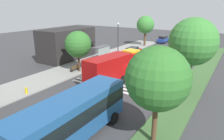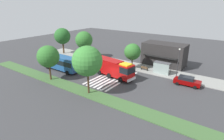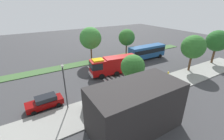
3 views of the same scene
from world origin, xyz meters
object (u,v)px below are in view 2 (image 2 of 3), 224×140
fire_truck (115,68)px  median_tree_west (87,61)px  sidewalk_tree_west (84,40)px  sidewalk_tree_center (132,52)px  bus_stop_shelter (162,66)px  fire_hydrant (100,60)px  parked_car_west (187,81)px  transit_bus (61,62)px  street_lamp (178,61)px  sidewalk_tree_far_west (62,36)px  bench_near_shelter (144,68)px  median_tree_far_west (48,57)px  bench_west_of_shelter (132,65)px

fire_truck → median_tree_west: size_ratio=1.20×
sidewalk_tree_west → sidewalk_tree_center: bearing=0.0°
bus_stop_shelter → sidewalk_tree_center: sidewalk_tree_center is taller
sidewalk_tree_west → fire_hydrant: (5.76, -0.50, -4.70)m
parked_car_west → sidewalk_tree_west: bearing=173.0°
parked_car_west → sidewalk_tree_center: sidewalk_tree_center is taller
transit_bus → street_lamp: size_ratio=1.60×
fire_hydrant → sidewalk_tree_center: bearing=3.0°
sidewalk_tree_far_west → sidewalk_tree_center: (24.06, -0.00, -1.25)m
sidewalk_tree_center → fire_hydrant: sidewalk_tree_center is taller
sidewalk_tree_far_west → parked_car_west: bearing=-3.4°
parked_car_west → street_lamp: size_ratio=0.77×
bus_stop_shelter → bench_near_shelter: bearing=-179.8°
transit_bus → street_lamp: bearing=-156.3°
sidewalk_tree_far_west → median_tree_west: (24.38, -15.49, 0.46)m
parked_car_west → median_tree_far_west: 27.01m
bench_near_shelter → fire_truck: bearing=-114.3°
transit_bus → street_lamp: street_lamp is taller
fire_truck → transit_bus: fire_truck is taller
bench_west_of_shelter → sidewalk_tree_far_west: 24.24m
bus_stop_shelter → sidewalk_tree_west: size_ratio=0.47×
sidewalk_tree_west → bench_near_shelter: bearing=1.8°
parked_car_west → sidewalk_tree_far_west: (-37.24, 2.20, 4.49)m
fire_truck → parked_car_west: bearing=26.7°
bus_stop_shelter → fire_hydrant: (-16.44, -1.09, -1.40)m
transit_bus → sidewalk_tree_center: bearing=-140.3°
median_tree_far_west → fire_hydrant: (0.54, 14.99, -4.43)m
median_tree_far_west → bench_near_shelter: bearing=51.1°
parked_car_west → transit_bus: (-25.99, -8.22, 1.14)m
fire_truck → transit_bus: (-12.48, -3.67, -0.02)m
bench_west_of_shelter → median_tree_west: bearing=-87.8°
fire_truck → transit_bus: size_ratio=0.98×
parked_car_west → fire_hydrant: parked_car_west is taller
median_tree_west → bench_near_shelter: bearing=80.6°
parked_car_west → fire_hydrant: (-22.63, 1.70, -0.41)m
bench_near_shelter → transit_bus: bearing=-145.2°
fire_hydrant → sidewalk_tree_west: bearing=175.0°
bench_near_shelter → median_tree_far_west: bearing=-128.9°
parked_car_west → sidewalk_tree_center: bearing=167.9°
bench_west_of_shelter → sidewalk_tree_center: 3.60m
bench_west_of_shelter → sidewalk_tree_far_west: (-23.75, -0.57, 4.79)m
sidewalk_tree_center → median_tree_far_west: bearing=-122.8°
bus_stop_shelter → bench_west_of_shelter: size_ratio=2.19×
sidewalk_tree_west → street_lamp: bearing=-0.9°
fire_hydrant → street_lamp: bearing=0.3°
median_tree_west → fire_hydrant: size_ratio=11.76×
sidewalk_tree_far_west → median_tree_far_west: bearing=-47.8°
fire_truck → street_lamp: street_lamp is taller
parked_car_west → bench_near_shelter: 10.57m
bench_near_shelter → street_lamp: 8.36m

